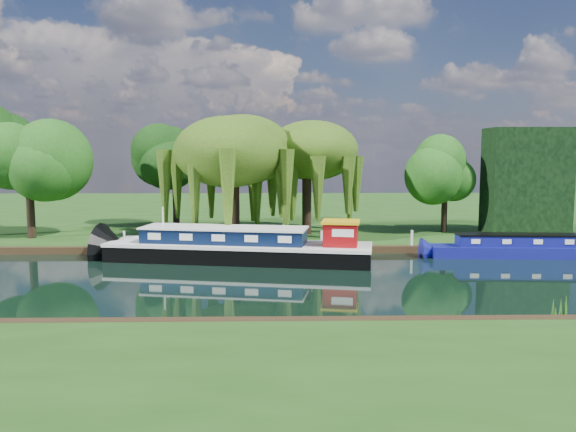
{
  "coord_description": "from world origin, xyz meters",
  "views": [
    {
      "loc": [
        -0.01,
        -28.22,
        6.42
      ],
      "look_at": [
        0.7,
        4.97,
        2.8
      ],
      "focal_mm": 35.0,
      "sensor_mm": 36.0,
      "label": 1
    }
  ],
  "objects": [
    {
      "name": "narrowboat",
      "position": [
        15.26,
        6.4,
        0.57
      ],
      "size": [
        10.98,
        2.47,
        1.59
      ],
      "rotation": [
        0.0,
        0.0,
        -0.06
      ],
      "color": "navy",
      "rests_on": "ground"
    },
    {
      "name": "far_bank",
      "position": [
        0.0,
        34.0,
        0.23
      ],
      "size": [
        120.0,
        52.0,
        0.45
      ],
      "primitive_type": "cube",
      "color": "#1B3C10",
      "rests_on": "ground"
    },
    {
      "name": "conifer_hedge",
      "position": [
        19.0,
        14.0,
        4.45
      ],
      "size": [
        6.0,
        3.0,
        8.0
      ],
      "primitive_type": "cube",
      "color": "black",
      "rests_on": "far_bank"
    },
    {
      "name": "red_dinghy",
      "position": [
        -7.09,
        6.41,
        0.0
      ],
      "size": [
        4.15,
        3.47,
        0.74
      ],
      "primitive_type": "imported",
      "rotation": [
        0.0,
        0.0,
        1.86
      ],
      "color": "maroon",
      "rests_on": "ground"
    },
    {
      "name": "tree_far_mid",
      "position": [
        -8.42,
        18.86,
        5.83
      ],
      "size": [
        4.76,
        4.76,
        7.79
      ],
      "color": "black",
      "rests_on": "far_bank"
    },
    {
      "name": "mooring_posts",
      "position": [
        -0.5,
        8.4,
        0.95
      ],
      "size": [
        19.16,
        0.16,
        1.0
      ],
      "color": "silver",
      "rests_on": "far_bank"
    },
    {
      "name": "lamppost",
      "position": [
        0.5,
        10.5,
        2.42
      ],
      "size": [
        0.36,
        0.36,
        2.56
      ],
      "color": "silver",
      "rests_on": "far_bank"
    },
    {
      "name": "tree_far_left",
      "position": [
        -17.72,
        12.38,
        6.1
      ],
      "size": [
        5.12,
        5.12,
        8.25
      ],
      "color": "black",
      "rests_on": "far_bank"
    },
    {
      "name": "dutch_barge",
      "position": [
        -2.17,
        5.44,
        0.84
      ],
      "size": [
        16.42,
        6.43,
        3.38
      ],
      "rotation": [
        0.0,
        0.0,
        -0.18
      ],
      "color": "black",
      "rests_on": "ground"
    },
    {
      "name": "willow_left",
      "position": [
        -2.98,
        11.78,
        6.5
      ],
      "size": [
        6.95,
        6.95,
        8.33
      ],
      "color": "black",
      "rests_on": "far_bank"
    },
    {
      "name": "ground",
      "position": [
        0.0,
        0.0,
        0.0
      ],
      "size": [
        120.0,
        120.0,
        0.0
      ],
      "primitive_type": "plane",
      "color": "black"
    },
    {
      "name": "willow_right",
      "position": [
        2.31,
        14.0,
        6.09
      ],
      "size": [
        6.35,
        6.35,
        7.73
      ],
      "color": "black",
      "rests_on": "far_bank"
    },
    {
      "name": "tree_far_right",
      "position": [
        13.02,
        14.71,
        4.91
      ],
      "size": [
        3.95,
        3.95,
        6.47
      ],
      "color": "black",
      "rests_on": "far_bank"
    },
    {
      "name": "reeds_near",
      "position": [
        6.87,
        -7.57,
        0.55
      ],
      "size": [
        33.7,
        1.5,
        1.1
      ],
      "color": "#1E5316",
      "rests_on": "ground"
    }
  ]
}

